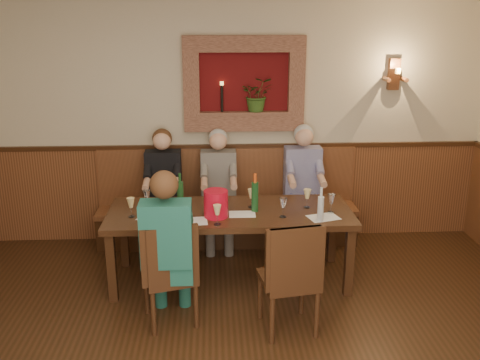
# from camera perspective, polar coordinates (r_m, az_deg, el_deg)

# --- Properties ---
(room_shell) EXTENTS (6.04, 6.04, 2.82)m
(room_shell) POSITION_cam_1_polar(r_m,az_deg,el_deg) (3.17, -0.03, 4.17)
(room_shell) COLOR beige
(room_shell) RESTS_ON ground
(wainscoting) EXTENTS (6.02, 6.02, 1.15)m
(wainscoting) POSITION_cam_1_polar(r_m,az_deg,el_deg) (3.69, -0.02, -15.90)
(wainscoting) COLOR #532E17
(wainscoting) RESTS_ON ground
(wall_niche) EXTENTS (1.36, 0.30, 1.06)m
(wall_niche) POSITION_cam_1_polar(r_m,az_deg,el_deg) (6.09, 0.83, 9.78)
(wall_niche) COLOR #560C0D
(wall_niche) RESTS_ON ground
(wall_sconce) EXTENTS (0.25, 0.20, 0.35)m
(wall_sconce) POSITION_cam_1_polar(r_m,az_deg,el_deg) (6.39, 16.13, 10.71)
(wall_sconce) COLOR #532E17
(wall_sconce) RESTS_ON ground
(dining_table) EXTENTS (2.40, 0.90, 0.75)m
(dining_table) POSITION_cam_1_polar(r_m,az_deg,el_deg) (5.30, -1.05, -4.05)
(dining_table) COLOR black
(dining_table) RESTS_ON ground
(bench) EXTENTS (3.00, 0.45, 1.11)m
(bench) POSITION_cam_1_polar(r_m,az_deg,el_deg) (6.31, -1.33, -3.86)
(bench) COLOR #381E0F
(bench) RESTS_ON ground
(chair_near_left) EXTENTS (0.53, 0.53, 0.97)m
(chair_near_left) POSITION_cam_1_polar(r_m,az_deg,el_deg) (4.80, -7.39, -11.84)
(chair_near_left) COLOR black
(chair_near_left) RESTS_ON ground
(chair_near_right) EXTENTS (0.52, 0.52, 1.02)m
(chair_near_right) POSITION_cam_1_polar(r_m,az_deg,el_deg) (4.67, 5.21, -12.45)
(chair_near_right) COLOR black
(chair_near_right) RESTS_ON ground
(person_bench_left) EXTENTS (0.40, 0.49, 1.38)m
(person_bench_left) POSITION_cam_1_polar(r_m,az_deg,el_deg) (6.15, -8.11, -2.19)
(person_bench_left) COLOR black
(person_bench_left) RESTS_ON ground
(person_bench_mid) EXTENTS (0.40, 0.49, 1.38)m
(person_bench_mid) POSITION_cam_1_polar(r_m,az_deg,el_deg) (6.12, -2.26, -2.14)
(person_bench_mid) COLOR #4F4948
(person_bench_mid) RESTS_ON ground
(person_bench_right) EXTENTS (0.42, 0.51, 1.42)m
(person_bench_right) POSITION_cam_1_polar(r_m,az_deg,el_deg) (6.20, 6.72, -1.82)
(person_bench_right) COLOR navy
(person_bench_right) RESTS_ON ground
(person_chair_front) EXTENTS (0.42, 0.52, 1.43)m
(person_chair_front) POSITION_cam_1_polar(r_m,az_deg,el_deg) (4.64, -7.63, -8.63)
(person_chair_front) COLOR #184A56
(person_chair_front) RESTS_ON ground
(spittoon_bucket) EXTENTS (0.29, 0.29, 0.26)m
(spittoon_bucket) POSITION_cam_1_polar(r_m,az_deg,el_deg) (5.08, -2.58, -2.55)
(spittoon_bucket) COLOR red
(spittoon_bucket) RESTS_ON dining_table
(wine_bottle_green_a) EXTENTS (0.08, 0.08, 0.38)m
(wine_bottle_green_a) POSITION_cam_1_polar(r_m,az_deg,el_deg) (5.21, 1.60, -1.72)
(wine_bottle_green_a) COLOR #19471E
(wine_bottle_green_a) RESTS_ON dining_table
(wine_bottle_green_b) EXTENTS (0.08, 0.08, 0.36)m
(wine_bottle_green_b) POSITION_cam_1_polar(r_m,az_deg,el_deg) (5.33, -6.38, -1.51)
(wine_bottle_green_b) COLOR #19471E
(wine_bottle_green_b) RESTS_ON dining_table
(water_bottle) EXTENTS (0.06, 0.06, 0.33)m
(water_bottle) POSITION_cam_1_polar(r_m,az_deg,el_deg) (5.02, 8.59, -2.98)
(water_bottle) COLOR silver
(water_bottle) RESTS_ON dining_table
(tasting_sheet_a) EXTENTS (0.33, 0.29, 0.00)m
(tasting_sheet_a) POSITION_cam_1_polar(r_m,az_deg,el_deg) (5.15, -9.23, -4.03)
(tasting_sheet_a) COLOR white
(tasting_sheet_a) RESTS_ON dining_table
(tasting_sheet_b) EXTENTS (0.26, 0.19, 0.00)m
(tasting_sheet_b) POSITION_cam_1_polar(r_m,az_deg,el_deg) (5.18, 0.23, -3.66)
(tasting_sheet_b) COLOR white
(tasting_sheet_b) RESTS_ON dining_table
(tasting_sheet_c) EXTENTS (0.33, 0.27, 0.00)m
(tasting_sheet_c) POSITION_cam_1_polar(r_m,az_deg,el_deg) (5.16, 8.88, -3.96)
(tasting_sheet_c) COLOR white
(tasting_sheet_c) RESTS_ON dining_table
(tasting_sheet_d) EXTENTS (0.31, 0.23, 0.00)m
(tasting_sheet_d) POSITION_cam_1_polar(r_m,az_deg,el_deg) (5.03, -5.22, -4.42)
(tasting_sheet_d) COLOR white
(tasting_sheet_d) RESTS_ON dining_table
(wine_glass_0) EXTENTS (0.08, 0.08, 0.19)m
(wine_glass_0) POSITION_cam_1_polar(r_m,az_deg,el_deg) (5.36, 7.17, -1.98)
(wine_glass_0) COLOR #EDD68D
(wine_glass_0) RESTS_ON dining_table
(wine_glass_1) EXTENTS (0.08, 0.08, 0.19)m
(wine_glass_1) POSITION_cam_1_polar(r_m,az_deg,el_deg) (5.10, -2.14, -2.90)
(wine_glass_1) COLOR #EDD68D
(wine_glass_1) RESTS_ON dining_table
(wine_glass_2) EXTENTS (0.08, 0.08, 0.19)m
(wine_glass_2) POSITION_cam_1_polar(r_m,az_deg,el_deg) (5.26, 9.70, -2.48)
(wine_glass_2) COLOR white
(wine_glass_2) RESTS_ON dining_table
(wine_glass_3) EXTENTS (0.08, 0.08, 0.19)m
(wine_glass_3) POSITION_cam_1_polar(r_m,az_deg,el_deg) (4.91, -2.44, -3.73)
(wine_glass_3) COLOR #EDD68D
(wine_glass_3) RESTS_ON dining_table
(wine_glass_4) EXTENTS (0.08, 0.08, 0.19)m
(wine_glass_4) POSITION_cam_1_polar(r_m,az_deg,el_deg) (5.34, 1.23, -1.95)
(wine_glass_4) COLOR #EDD68D
(wine_glass_4) RESTS_ON dining_table
(wine_glass_5) EXTENTS (0.08, 0.08, 0.19)m
(wine_glass_5) POSITION_cam_1_polar(r_m,az_deg,el_deg) (5.12, -8.00, -2.98)
(wine_glass_5) COLOR #EDD68D
(wine_glass_5) RESTS_ON dining_table
(wine_glass_6) EXTENTS (0.08, 0.08, 0.19)m
(wine_glass_6) POSITION_cam_1_polar(r_m,az_deg,el_deg) (5.10, 4.63, -2.95)
(wine_glass_6) COLOR white
(wine_glass_6) RESTS_ON dining_table
(wine_glass_7) EXTENTS (0.08, 0.08, 0.19)m
(wine_glass_7) POSITION_cam_1_polar(r_m,az_deg,el_deg) (5.19, -11.54, -2.89)
(wine_glass_7) COLOR #EDD68D
(wine_glass_7) RESTS_ON dining_table
(wine_glass_8) EXTENTS (0.08, 0.08, 0.19)m
(wine_glass_8) POSITION_cam_1_polar(r_m,az_deg,el_deg) (5.38, -9.89, -2.06)
(wine_glass_8) COLOR white
(wine_glass_8) RESTS_ON dining_table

